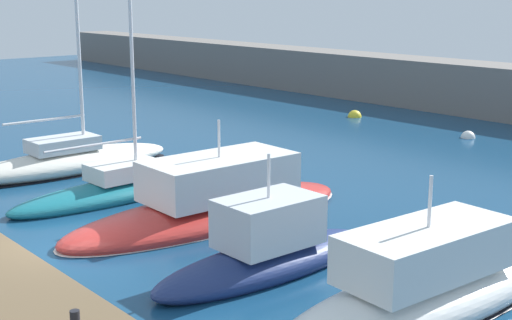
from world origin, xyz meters
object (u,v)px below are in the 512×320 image
(sailboat_ivory_nearest, at_px, (70,160))
(motorboat_white_fifth, at_px, (430,286))
(sailboat_teal_second, at_px, (126,187))
(motorboat_red_third, at_px, (213,204))
(mooring_buoy_yellow, at_px, (355,117))
(motorboat_navy_fourth, at_px, (268,250))
(mooring_buoy_white, at_px, (468,138))

(sailboat_ivory_nearest, relative_size, motorboat_white_fifth, 1.57)
(sailboat_teal_second, xyz_separation_m, motorboat_white_fifth, (12.79, 0.39, 0.22))
(sailboat_ivory_nearest, height_order, motorboat_red_third, sailboat_ivory_nearest)
(sailboat_teal_second, distance_m, mooring_buoy_yellow, 19.64)
(sailboat_teal_second, relative_size, motorboat_white_fifth, 1.60)
(sailboat_ivory_nearest, bearing_deg, motorboat_navy_fourth, -95.38)
(sailboat_teal_second, xyz_separation_m, motorboat_red_third, (4.13, 0.79, 0.13))
(sailboat_ivory_nearest, xyz_separation_m, motorboat_red_third, (8.79, 0.61, 0.03))
(motorboat_navy_fourth, distance_m, mooring_buoy_yellow, 24.50)
(motorboat_navy_fourth, height_order, motorboat_white_fifth, motorboat_white_fifth)
(motorboat_white_fifth, distance_m, mooring_buoy_yellow, 26.27)
(motorboat_navy_fourth, distance_m, motorboat_white_fifth, 4.29)
(sailboat_teal_second, bearing_deg, motorboat_red_third, -81.34)
(sailboat_ivory_nearest, distance_m, sailboat_teal_second, 4.67)
(sailboat_teal_second, height_order, motorboat_navy_fourth, sailboat_teal_second)
(motorboat_white_fifth, bearing_deg, motorboat_navy_fourth, 109.80)
(sailboat_ivory_nearest, height_order, sailboat_teal_second, sailboat_teal_second)
(sailboat_ivory_nearest, distance_m, mooring_buoy_yellow, 18.57)
(motorboat_red_third, height_order, mooring_buoy_white, motorboat_red_third)
(motorboat_white_fifth, bearing_deg, motorboat_red_third, 89.96)
(sailboat_teal_second, height_order, mooring_buoy_yellow, sailboat_teal_second)
(motorboat_red_third, relative_size, motorboat_navy_fourth, 1.51)
(mooring_buoy_white, bearing_deg, sailboat_teal_second, -95.59)
(motorboat_red_third, bearing_deg, mooring_buoy_yellow, 30.52)
(mooring_buoy_yellow, height_order, mooring_buoy_white, mooring_buoy_yellow)
(motorboat_red_third, xyz_separation_m, motorboat_white_fifth, (8.65, -0.40, 0.09))
(motorboat_red_third, xyz_separation_m, mooring_buoy_yellow, (-10.18, 17.90, -0.45))
(motorboat_red_third, height_order, motorboat_navy_fourth, motorboat_red_third)
(motorboat_white_fifth, height_order, mooring_buoy_white, motorboat_white_fifth)
(sailboat_teal_second, xyz_separation_m, mooring_buoy_white, (1.79, 18.34, -0.32))
(motorboat_navy_fourth, bearing_deg, mooring_buoy_yellow, 37.06)
(sailboat_ivory_nearest, bearing_deg, motorboat_red_third, -86.88)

